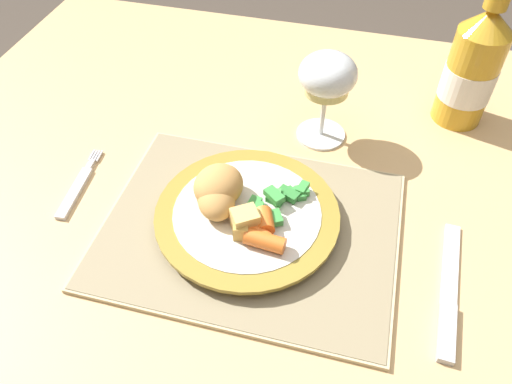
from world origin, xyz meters
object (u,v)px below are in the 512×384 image
object	(u,v)px
dinner_plate	(247,216)
table_knife	(449,300)
bottle	(473,67)
wine_glass	(327,79)
dining_table	(270,239)
fork	(77,188)

from	to	relation	value
dinner_plate	table_knife	bearing A→B (deg)	-11.51
dinner_plate	bottle	world-z (taller)	bottle
wine_glass	bottle	bearing A→B (deg)	26.24
dining_table	table_knife	size ratio (longest dim) A/B	5.83
bottle	table_knife	bearing A→B (deg)	-91.89
dinner_plate	fork	distance (m)	0.24
wine_glass	bottle	xyz separation A→B (m)	(0.20, 0.10, -0.01)
table_knife	wine_glass	xyz separation A→B (m)	(-0.19, 0.25, 0.10)
dinner_plate	wine_glass	world-z (taller)	wine_glass
dining_table	wine_glass	xyz separation A→B (m)	(0.04, 0.14, 0.20)
fork	table_knife	world-z (taller)	table_knife
dinner_plate	bottle	bearing A→B (deg)	48.68
dinner_plate	fork	xyz separation A→B (m)	(-0.24, 0.00, -0.01)
dinner_plate	fork	world-z (taller)	dinner_plate
dining_table	fork	distance (m)	0.28
fork	bottle	size ratio (longest dim) A/B	0.53
fork	bottle	distance (m)	0.59
bottle	fork	bearing A→B (deg)	-149.65
dining_table	bottle	xyz separation A→B (m)	(0.24, 0.24, 0.19)
table_knife	wine_glass	bearing A→B (deg)	126.96
table_knife	wine_glass	size ratio (longest dim) A/B	1.38
bottle	dining_table	bearing A→B (deg)	-135.26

